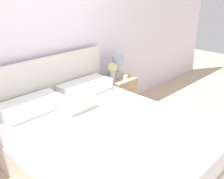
{
  "coord_description": "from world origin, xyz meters",
  "views": [
    {
      "loc": [
        -1.68,
        -2.8,
        1.99
      ],
      "look_at": [
        0.56,
        -0.6,
        0.69
      ],
      "focal_mm": 42.0,
      "sensor_mm": 36.0,
      "label": 1
    }
  ],
  "objects": [
    {
      "name": "flower_vase",
      "position": [
        0.98,
        -0.2,
        0.78
      ],
      "size": [
        0.15,
        0.15,
        0.28
      ],
      "color": "silver",
      "rests_on": "nightstand"
    },
    {
      "name": "wall_back",
      "position": [
        0.0,
        0.07,
        1.3
      ],
      "size": [
        8.0,
        0.06,
        2.6
      ],
      "color": "white",
      "rests_on": "ground_plane"
    },
    {
      "name": "table_lamp",
      "position": [
        1.16,
        -0.14,
        0.82
      ],
      "size": [
        0.18,
        0.18,
        0.34
      ],
      "color": "white",
      "rests_on": "nightstand"
    },
    {
      "name": "ground_plane",
      "position": [
        0.0,
        0.0,
        0.0
      ],
      "size": [
        12.0,
        12.0,
        0.0
      ],
      "primitive_type": "plane",
      "color": "#CCB28E"
    },
    {
      "name": "bed",
      "position": [
        0.0,
        -1.02,
        0.32
      ],
      "size": [
        1.71,
        2.18,
        1.12
      ],
      "color": "beige",
      "rests_on": "ground_plane"
    },
    {
      "name": "teacup",
      "position": [
        1.15,
        -0.31,
        0.63
      ],
      "size": [
        0.12,
        0.12,
        0.07
      ],
      "color": "white",
      "rests_on": "nightstand"
    },
    {
      "name": "nightstand",
      "position": [
        1.12,
        -0.21,
        0.3
      ],
      "size": [
        0.43,
        0.4,
        0.6
      ],
      "color": "tan",
      "rests_on": "ground_plane"
    }
  ]
}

